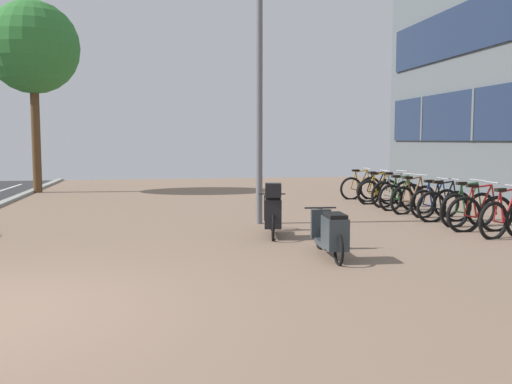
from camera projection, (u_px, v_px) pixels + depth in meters
name	position (u px, v px, depth m)	size (l,w,h in m)	color
ground	(121.00, 309.00, 6.01)	(21.00, 40.00, 0.13)	black
bicycle_rack_00	(506.00, 219.00, 10.25)	(1.35, 0.51, 0.99)	black
bicycle_rack_01	(480.00, 214.00, 10.91)	(1.41, 0.48, 1.01)	black
bicycle_rack_02	(468.00, 209.00, 11.61)	(1.38, 0.48, 1.00)	black
bicycle_rack_03	(444.00, 206.00, 12.26)	(1.33, 0.48, 0.98)	black
bicycle_rack_04	(435.00, 203.00, 12.95)	(1.29, 0.48, 0.94)	black
bicycle_rack_05	(413.00, 199.00, 13.59)	(1.35, 0.48, 0.98)	black
bicycle_rack_06	(401.00, 197.00, 14.27)	(1.34, 0.48, 0.97)	black
bicycle_rack_07	(394.00, 194.00, 14.96)	(1.41, 0.48, 1.01)	black
bicycle_rack_08	(379.00, 192.00, 15.61)	(1.33, 0.48, 0.97)	black
bicycle_rack_09	(377.00, 190.00, 16.33)	(1.32, 0.48, 0.95)	black
bicycle_rack_10	(361.00, 188.00, 16.96)	(1.34, 0.48, 0.97)	black
scooter_near	(331.00, 234.00, 8.43)	(0.52, 1.69, 0.73)	black
scooter_mid	(273.00, 212.00, 10.30)	(0.64, 1.66, 1.05)	black
lamp_post	(259.00, 48.00, 11.67)	(0.20, 0.52, 6.70)	slate
street_tree	(33.00, 48.00, 18.70)	(3.06, 3.06, 6.38)	brown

